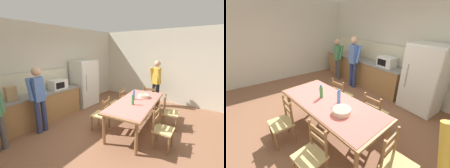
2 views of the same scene
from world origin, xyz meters
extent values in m
plane|color=brown|center=(0.00, 0.00, 0.00)|extent=(8.32, 8.32, 0.00)
cube|color=beige|center=(0.00, 2.66, 1.45)|extent=(6.52, 0.12, 2.90)
cube|color=beige|center=(3.26, 0.00, 1.45)|extent=(0.12, 5.20, 2.90)
cube|color=#9E7042|center=(-1.20, 2.23, 0.42)|extent=(3.42, 0.62, 0.84)
cube|color=gray|center=(-1.20, 2.23, 0.86)|extent=(3.46, 0.66, 0.04)
cube|color=beige|center=(-1.20, 2.54, 1.18)|extent=(3.42, 0.03, 0.60)
cube|color=silver|center=(1.08, 2.20, 0.86)|extent=(0.89, 0.68, 1.73)
cube|color=silver|center=(1.08, 1.85, 0.86)|extent=(0.85, 0.02, 1.66)
cylinder|color=#A5AAB2|center=(0.81, 1.83, 0.95)|extent=(0.02, 0.02, 0.60)
cube|color=white|center=(-0.09, 2.21, 1.03)|extent=(0.50, 0.38, 0.30)
cube|color=black|center=(-0.14, 2.01, 1.03)|extent=(0.30, 0.01, 0.19)
cube|color=tan|center=(-1.45, 2.20, 1.06)|extent=(0.24, 0.16, 0.36)
cylinder|color=olive|center=(-0.42, -0.76, 0.37)|extent=(0.07, 0.07, 0.74)
cylinder|color=olive|center=(1.62, -0.53, 0.37)|extent=(0.07, 0.07, 0.74)
cylinder|color=olive|center=(-0.51, 0.00, 0.37)|extent=(0.07, 0.07, 0.74)
cylinder|color=olive|center=(1.53, 0.23, 0.37)|extent=(0.07, 0.07, 0.74)
cube|color=olive|center=(0.56, -0.27, 0.76)|extent=(2.35, 1.22, 0.04)
cube|color=#D1665B|center=(0.56, -0.27, 0.78)|extent=(2.25, 1.17, 0.01)
cylinder|color=green|center=(0.28, -0.30, 0.91)|extent=(0.07, 0.07, 0.24)
cylinder|color=#2D51B2|center=(0.28, -0.30, 1.04)|extent=(0.04, 0.04, 0.03)
cylinder|color=#4C8ED6|center=(0.65, -0.13, 0.91)|extent=(0.07, 0.07, 0.24)
cylinder|color=#2D51B2|center=(0.65, -0.13, 1.04)|extent=(0.04, 0.04, 0.03)
cylinder|color=beige|center=(0.96, -0.29, 0.83)|extent=(0.32, 0.32, 0.09)
cylinder|color=beige|center=(0.96, -0.29, 0.87)|extent=(0.31, 0.31, 0.02)
cylinder|color=olive|center=(1.12, 0.79, 0.21)|extent=(0.04, 0.04, 0.41)
cylinder|color=olive|center=(0.77, 0.74, 0.21)|extent=(0.04, 0.04, 0.41)
cylinder|color=olive|center=(1.17, 0.45, 0.21)|extent=(0.04, 0.04, 0.41)
cylinder|color=olive|center=(0.81, 0.41, 0.21)|extent=(0.04, 0.04, 0.41)
cube|color=tan|center=(0.97, 0.60, 0.43)|extent=(0.47, 0.45, 0.04)
cylinder|color=olive|center=(1.17, 0.45, 0.68)|extent=(0.04, 0.04, 0.46)
cylinder|color=olive|center=(0.81, 0.41, 0.68)|extent=(0.04, 0.04, 0.46)
cube|color=olive|center=(0.99, 0.43, 0.81)|extent=(0.36, 0.07, 0.07)
cube|color=olive|center=(0.99, 0.43, 0.66)|extent=(0.36, 0.07, 0.07)
cylinder|color=olive|center=(2.20, -0.26, 0.21)|extent=(0.04, 0.04, 0.41)
cylinder|color=olive|center=(2.15, 0.10, 0.21)|extent=(0.04, 0.04, 0.41)
cylinder|color=olive|center=(1.86, -0.30, 0.21)|extent=(0.04, 0.04, 0.41)
cylinder|color=olive|center=(1.81, 0.05, 0.21)|extent=(0.04, 0.04, 0.41)
cube|color=tan|center=(2.00, -0.10, 0.43)|extent=(0.45, 0.47, 0.04)
cylinder|color=olive|center=(1.86, -0.30, 0.68)|extent=(0.04, 0.04, 0.46)
cylinder|color=olive|center=(1.81, 0.05, 0.68)|extent=(0.04, 0.04, 0.46)
cube|color=olive|center=(1.83, -0.13, 0.81)|extent=(0.07, 0.36, 0.07)
cube|color=olive|center=(1.83, -0.13, 0.66)|extent=(0.07, 0.36, 0.07)
cylinder|color=olive|center=(1.00, -1.22, 0.21)|extent=(0.04, 0.04, 0.41)
cylinder|color=olive|center=(1.36, -1.15, 0.21)|extent=(0.04, 0.04, 0.41)
cylinder|color=olive|center=(0.94, -0.88, 0.21)|extent=(0.04, 0.04, 0.41)
cylinder|color=olive|center=(1.30, -0.82, 0.21)|extent=(0.04, 0.04, 0.41)
cube|color=tan|center=(1.15, -1.02, 0.43)|extent=(0.48, 0.47, 0.04)
cylinder|color=olive|center=(0.94, -0.88, 0.68)|extent=(0.04, 0.04, 0.46)
cylinder|color=olive|center=(1.30, -0.82, 0.68)|extent=(0.04, 0.04, 0.46)
cube|color=olive|center=(1.12, -0.85, 0.81)|extent=(0.36, 0.09, 0.07)
cube|color=olive|center=(1.12, -0.85, 0.66)|extent=(0.36, 0.09, 0.07)
cylinder|color=olive|center=(0.11, 0.68, 0.21)|extent=(0.04, 0.04, 0.41)
cylinder|color=olive|center=(-0.25, 0.62, 0.21)|extent=(0.04, 0.04, 0.41)
cylinder|color=olive|center=(0.17, 0.35, 0.21)|extent=(0.04, 0.04, 0.41)
cylinder|color=olive|center=(-0.19, 0.28, 0.21)|extent=(0.04, 0.04, 0.41)
cube|color=tan|center=(-0.04, 0.48, 0.43)|extent=(0.48, 0.47, 0.04)
cylinder|color=olive|center=(0.17, 0.35, 0.68)|extent=(0.04, 0.04, 0.46)
cylinder|color=olive|center=(-0.19, 0.28, 0.68)|extent=(0.04, 0.04, 0.46)
cube|color=olive|center=(-0.01, 0.32, 0.81)|extent=(0.36, 0.09, 0.07)
cube|color=olive|center=(-0.01, 0.32, 0.66)|extent=(0.36, 0.09, 0.07)
cylinder|color=olive|center=(-0.03, -1.31, 0.21)|extent=(0.04, 0.04, 0.41)
cylinder|color=olive|center=(0.33, -1.30, 0.21)|extent=(0.04, 0.04, 0.41)
cylinder|color=olive|center=(-0.04, -0.97, 0.21)|extent=(0.04, 0.04, 0.41)
cylinder|color=olive|center=(0.32, -0.96, 0.21)|extent=(0.04, 0.04, 0.41)
cube|color=tan|center=(0.14, -1.13, 0.43)|extent=(0.43, 0.41, 0.04)
cylinder|color=olive|center=(-0.04, -0.97, 0.68)|extent=(0.04, 0.04, 0.46)
cylinder|color=olive|center=(0.32, -0.96, 0.68)|extent=(0.04, 0.04, 0.46)
cube|color=olive|center=(0.14, -0.96, 0.81)|extent=(0.36, 0.04, 0.07)
cube|color=olive|center=(0.14, -0.96, 0.66)|extent=(0.36, 0.04, 0.07)
cylinder|color=#4C4C4C|center=(-1.89, 1.70, 0.38)|extent=(0.12, 0.12, 0.77)
cylinder|color=#478456|center=(-1.82, 1.76, 1.06)|extent=(0.09, 0.21, 0.52)
cylinder|color=navy|center=(-1.11, 1.68, 0.43)|extent=(0.13, 0.13, 0.86)
cylinder|color=navy|center=(-0.94, 1.68, 0.43)|extent=(0.13, 0.13, 0.86)
cube|color=#5175BC|center=(-1.03, 1.68, 1.16)|extent=(0.24, 0.20, 0.61)
sphere|color=tan|center=(-1.03, 1.68, 1.61)|extent=(0.23, 0.23, 0.23)
cylinder|color=#5175BC|center=(-1.20, 1.75, 1.18)|extent=(0.10, 0.23, 0.58)
cylinder|color=#5175BC|center=(-0.86, 1.75, 1.18)|extent=(0.10, 0.23, 0.58)
cylinder|color=black|center=(2.50, -0.18, 0.43)|extent=(0.13, 0.13, 0.86)
cylinder|color=black|center=(2.56, -0.02, 0.43)|extent=(0.13, 0.13, 0.86)
cube|color=gold|center=(2.53, -0.10, 1.16)|extent=(0.26, 0.29, 0.61)
sphere|color=tan|center=(2.53, -0.10, 1.62)|extent=(0.23, 0.23, 0.23)
cylinder|color=gold|center=(2.41, -0.24, 1.19)|extent=(0.25, 0.17, 0.58)
cylinder|color=gold|center=(2.52, 0.08, 1.19)|extent=(0.25, 0.17, 0.58)
camera|label=1|loc=(-2.89, -1.92, 2.16)|focal=24.00mm
camera|label=2|loc=(2.64, -1.58, 2.29)|focal=24.00mm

